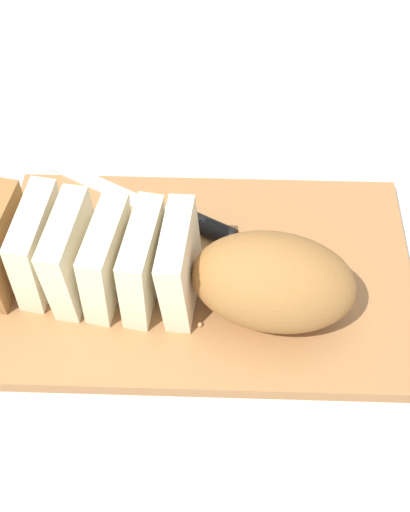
# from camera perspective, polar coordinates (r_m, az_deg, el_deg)

# --- Properties ---
(ground_plane) EXTENTS (3.00, 3.00, 0.00)m
(ground_plane) POSITION_cam_1_polar(r_m,az_deg,el_deg) (0.74, 0.00, -2.23)
(ground_plane) COLOR beige
(cutting_board) EXTENTS (0.48, 0.31, 0.02)m
(cutting_board) POSITION_cam_1_polar(r_m,az_deg,el_deg) (0.73, 0.00, -1.82)
(cutting_board) COLOR #9E6B3D
(cutting_board) RESTS_ON ground_plane
(bread_loaf) EXTENTS (0.40, 0.14, 0.11)m
(bread_loaf) POSITION_cam_1_polar(r_m,az_deg,el_deg) (0.66, -2.00, -1.21)
(bread_loaf) COLOR #996633
(bread_loaf) RESTS_ON cutting_board
(bread_knife) EXTENTS (0.24, 0.13, 0.02)m
(bread_knife) POSITION_cam_1_polar(r_m,az_deg,el_deg) (0.76, -1.81, 3.38)
(bread_knife) COLOR silver
(bread_knife) RESTS_ON cutting_board
(crumb_near_knife) EXTENTS (0.01, 0.01, 0.01)m
(crumb_near_knife) POSITION_cam_1_polar(r_m,az_deg,el_deg) (0.73, -3.86, -0.75)
(crumb_near_knife) COLOR tan
(crumb_near_knife) RESTS_ON cutting_board
(crumb_near_loaf) EXTENTS (0.00, 0.00, 0.00)m
(crumb_near_loaf) POSITION_cam_1_polar(r_m,az_deg,el_deg) (0.71, -3.60, -2.09)
(crumb_near_loaf) COLOR tan
(crumb_near_loaf) RESTS_ON cutting_board
(crumb_stray_left) EXTENTS (0.01, 0.01, 0.01)m
(crumb_stray_left) POSITION_cam_1_polar(r_m,az_deg,el_deg) (0.68, -0.58, -6.16)
(crumb_stray_left) COLOR tan
(crumb_stray_left) RESTS_ON cutting_board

